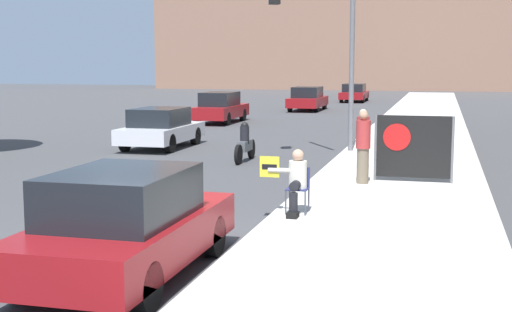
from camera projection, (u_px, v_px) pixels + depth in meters
ground_plane at (141, 252)px, 11.34m from camera, size 160.00×160.00×0.00m
sidewalk_curb at (411, 147)px, 24.83m from camera, size 4.16×90.00×0.18m
seated_protester at (296, 179)px, 13.34m from camera, size 0.92×0.77×1.21m
jogger_on_sidewalk at (363, 147)px, 16.68m from camera, size 0.34×0.34×1.71m
pedestrian_behind at (363, 139)px, 19.05m from camera, size 0.34×0.34×1.60m
protest_banner at (413, 147)px, 16.91m from camera, size 1.85×0.06×1.58m
traffic_light_pole at (324, 30)px, 22.35m from camera, size 2.53×2.30×5.74m
parked_car_curbside at (126, 225)px, 9.92m from camera, size 1.88×4.25×1.54m
car_on_road_nearest at (161, 128)px, 25.18m from camera, size 1.85×4.16×1.42m
car_on_road_midblock at (220, 108)px, 35.76m from camera, size 1.73×4.58×1.55m
car_on_road_distant at (308, 99)px, 44.91m from camera, size 1.89×4.74×1.51m
car_on_road_far_lane at (354, 93)px, 55.05m from camera, size 1.83×4.79×1.40m
motorcycle_on_road at (245, 144)px, 21.76m from camera, size 0.28×2.08×1.22m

